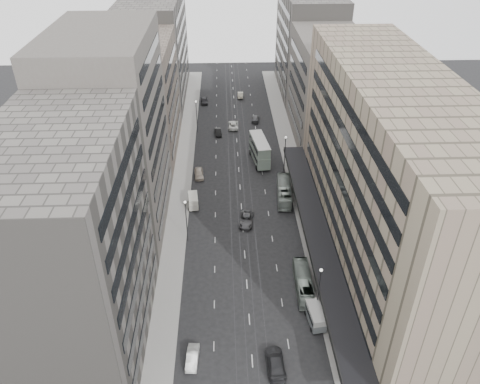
{
  "coord_description": "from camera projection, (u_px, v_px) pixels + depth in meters",
  "views": [
    {
      "loc": [
        -3.05,
        -51.6,
        51.47
      ],
      "look_at": [
        -0.42,
        17.97,
        5.97
      ],
      "focal_mm": 35.0,
      "sensor_mm": 36.0,
      "label": 1
    }
  ],
  "objects": [
    {
      "name": "sedan_4",
      "position": [
        199.0,
        174.0,
        98.62
      ],
      "size": [
        2.22,
        4.77,
        1.58
      ],
      "primitive_type": "imported",
      "rotation": [
        0.0,
        0.0,
        0.08
      ],
      "color": "#B8A999",
      "rests_on": "ground"
    },
    {
      "name": "sedan_3",
      "position": [
        275.0,
        363.0,
        59.36
      ],
      "size": [
        2.51,
        5.76,
        1.65
      ],
      "primitive_type": "imported",
      "rotation": [
        0.0,
        0.0,
        3.18
      ],
      "color": "#232426",
      "rests_on": "ground"
    },
    {
      "name": "bus_near",
      "position": [
        303.0,
        283.0,
        70.65
      ],
      "size": [
        2.49,
        9.72,
        2.69
      ],
      "primitive_type": "imported",
      "rotation": [
        0.0,
        0.0,
        3.12
      ],
      "color": "gray",
      "rests_on": "ground"
    },
    {
      "name": "lamp_left_near",
      "position": [
        186.0,
        216.0,
        78.3
      ],
      "size": [
        0.44,
        0.44,
        8.32
      ],
      "color": "#262628",
      "rests_on": "ground"
    },
    {
      "name": "building_left_c",
      "position": [
        139.0,
        99.0,
        102.38
      ],
      "size": [
        15.0,
        28.0,
        25.0
      ],
      "primitive_type": "cube",
      "color": "#6E6156",
      "rests_on": "ground"
    },
    {
      "name": "sedan_9",
      "position": [
        240.0,
        95.0,
        136.23
      ],
      "size": [
        1.66,
        4.46,
        1.46
      ],
      "primitive_type": "imported",
      "rotation": [
        0.0,
        0.0,
        3.12
      ],
      "color": "beige",
      "rests_on": "ground"
    },
    {
      "name": "building_right_mid",
      "position": [
        328.0,
        89.0,
        109.03
      ],
      "size": [
        15.0,
        28.0,
        24.0
      ],
      "primitive_type": "cube",
      "color": "#544E48",
      "rests_on": "ground"
    },
    {
      "name": "sedan_2",
      "position": [
        246.0,
        219.0,
        85.07
      ],
      "size": [
        3.12,
        5.58,
        1.47
      ],
      "primitive_type": "imported",
      "rotation": [
        0.0,
        0.0,
        -0.13
      ],
      "color": "#4D4D4F",
      "rests_on": "ground"
    },
    {
      "name": "building_left_a",
      "position": [
        72.0,
        251.0,
        55.84
      ],
      "size": [
        15.0,
        28.0,
        30.0
      ],
      "primitive_type": "cube",
      "color": "#65615B",
      "rests_on": "ground"
    },
    {
      "name": "pedestrian",
      "position": [
        325.0,
        325.0,
        64.08
      ],
      "size": [
        0.81,
        0.66,
        1.93
      ],
      "primitive_type": "imported",
      "rotation": [
        0.0,
        0.0,
        3.46
      ],
      "color": "black",
      "rests_on": "sidewalk_right"
    },
    {
      "name": "department_store",
      "position": [
        387.0,
        175.0,
        70.61
      ],
      "size": [
        19.2,
        60.0,
        30.0
      ],
      "color": "gray",
      "rests_on": "ground"
    },
    {
      "name": "bus_far",
      "position": [
        284.0,
        191.0,
        91.56
      ],
      "size": [
        3.42,
        10.9,
        2.99
      ],
      "primitive_type": "imported",
      "rotation": [
        0.0,
        0.0,
        3.06
      ],
      "color": "#909B93",
      "rests_on": "ground"
    },
    {
      "name": "sedan_6",
      "position": [
        233.0,
        125.0,
        118.85
      ],
      "size": [
        2.63,
        5.44,
        1.49
      ],
      "primitive_type": "imported",
      "rotation": [
        0.0,
        0.0,
        3.11
      ],
      "color": "white",
      "rests_on": "ground"
    },
    {
      "name": "vw_microbus",
      "position": [
        316.0,
        315.0,
        65.17
      ],
      "size": [
        2.54,
        4.81,
        2.5
      ],
      "rotation": [
        0.0,
        0.0,
        0.11
      ],
      "color": "#53585B",
      "rests_on": "ground"
    },
    {
      "name": "sidewalk_left",
      "position": [
        184.0,
        167.0,
        102.37
      ],
      "size": [
        4.0,
        125.0,
        0.15
      ],
      "primitive_type": "cube",
      "color": "gray",
      "rests_on": "ground"
    },
    {
      "name": "sedan_1",
      "position": [
        192.0,
        357.0,
        60.17
      ],
      "size": [
        1.73,
        4.27,
        1.38
      ],
      "primitive_type": "imported",
      "rotation": [
        0.0,
        0.0,
        -0.07
      ],
      "color": "silver",
      "rests_on": "ground"
    },
    {
      "name": "sidewalk_right",
      "position": [
        293.0,
        165.0,
        103.12
      ],
      "size": [
        4.0,
        125.0,
        0.15
      ],
      "primitive_type": "cube",
      "color": "gray",
      "rests_on": "ground"
    },
    {
      "name": "building_right_far",
      "position": [
        308.0,
        44.0,
        133.03
      ],
      "size": [
        15.0,
        32.0,
        28.0
      ],
      "primitive_type": "cube",
      "color": "#65615B",
      "rests_on": "ground"
    },
    {
      "name": "double_decker",
      "position": [
        260.0,
        150.0,
        102.92
      ],
      "size": [
        4.21,
        10.3,
        5.47
      ],
      "rotation": [
        0.0,
        0.0,
        0.14
      ],
      "color": "gray",
      "rests_on": "ground"
    },
    {
      "name": "lamp_right_far",
      "position": [
        285.0,
        150.0,
        98.15
      ],
      "size": [
        0.44,
        0.44,
        8.32
      ],
      "color": "#262628",
      "rests_on": "ground"
    },
    {
      "name": "building_left_d",
      "position": [
        156.0,
        49.0,
        129.16
      ],
      "size": [
        15.0,
        38.0,
        28.0
      ],
      "primitive_type": "cube",
      "color": "#65615B",
      "rests_on": "ground"
    },
    {
      "name": "sedan_5",
      "position": [
        218.0,
        132.0,
        115.59
      ],
      "size": [
        1.89,
        4.3,
        1.37
      ],
      "primitive_type": "imported",
      "rotation": [
        0.0,
        0.0,
        0.11
      ],
      "color": "black",
      "rests_on": "ground"
    },
    {
      "name": "ground",
      "position": [
        247.0,
        289.0,
        71.42
      ],
      "size": [
        220.0,
        220.0,
        0.0
      ],
      "primitive_type": "plane",
      "color": "black",
      "rests_on": "ground"
    },
    {
      "name": "sedan_8",
      "position": [
        204.0,
        101.0,
        132.28
      ],
      "size": [
        2.11,
        4.66,
        1.55
      ],
      "primitive_type": "imported",
      "rotation": [
        0.0,
        0.0,
        0.06
      ],
      "color": "#252527",
      "rests_on": "ground"
    },
    {
      "name": "sedan_7",
      "position": [
        255.0,
        119.0,
        122.26
      ],
      "size": [
        2.45,
        4.76,
        1.32
      ],
      "primitive_type": "imported",
      "rotation": [
        0.0,
        0.0,
        3.01
      ],
      "color": "#505052",
      "rests_on": "ground"
    },
    {
      "name": "lamp_left_far",
      "position": [
        196.0,
        113.0,
        114.27
      ],
      "size": [
        0.44,
        0.44,
        8.32
      ],
      "color": "#262628",
      "rests_on": "ground"
    },
    {
      "name": "building_left_b",
      "position": [
        113.0,
        135.0,
        77.33
      ],
      "size": [
        15.0,
        26.0,
        34.0
      ],
      "primitive_type": "cube",
      "color": "#544E48",
      "rests_on": "ground"
    },
    {
      "name": "panel_van",
      "position": [
        193.0,
        201.0,
        89.07
      ],
      "size": [
        2.26,
        4.09,
        2.48
      ],
      "rotation": [
        0.0,
        0.0,
        0.1
      ],
      "color": "#B7B3A5",
      "rests_on": "ground"
    },
    {
      "name": "lamp_right_near",
      "position": [
        319.0,
        286.0,
        64.69
      ],
      "size": [
        0.44,
        0.44,
        8.32
      ],
      "color": "#262628",
      "rests_on": "ground"
    }
  ]
}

